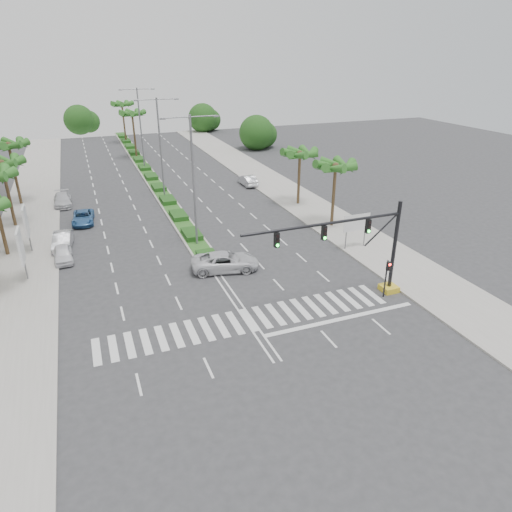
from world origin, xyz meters
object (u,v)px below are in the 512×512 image
(car_parked_c, at_px, (83,217))
(car_crossing, at_px, (225,262))
(car_parked_b, at_px, (63,241))
(car_parked_d, at_px, (63,200))
(car_right, at_px, (248,180))
(car_parked_a, at_px, (63,254))

(car_parked_c, xyz_separation_m, car_crossing, (10.68, -16.43, 0.14))
(car_parked_b, xyz_separation_m, car_parked_c, (2.03, 6.47, -0.09))
(car_parked_d, bearing_deg, car_right, 0.20)
(car_crossing, bearing_deg, car_parked_a, 72.84)
(car_parked_d, distance_m, car_crossing, 26.95)
(car_parked_b, height_order, car_right, car_parked_b)
(car_parked_a, bearing_deg, car_right, 33.81)
(car_parked_b, distance_m, car_parked_d, 13.80)
(car_right, bearing_deg, car_parked_c, 17.87)
(car_parked_a, relative_size, car_right, 0.91)
(car_parked_c, bearing_deg, car_crossing, -52.14)
(car_right, bearing_deg, car_crossing, 63.93)
(car_parked_a, xyz_separation_m, car_right, (23.60, 17.17, 0.04))
(car_parked_a, distance_m, car_parked_d, 16.81)
(car_parked_b, distance_m, car_parked_c, 6.78)
(car_parked_c, distance_m, car_right, 22.90)
(car_crossing, xyz_separation_m, car_right, (10.90, 24.12, -0.07))
(car_crossing, bearing_deg, car_right, -12.78)
(car_parked_a, distance_m, car_crossing, 14.48)
(car_parked_c, bearing_deg, car_right, 24.47)
(car_parked_a, height_order, car_right, car_right)
(car_parked_c, bearing_deg, car_parked_a, -97.25)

